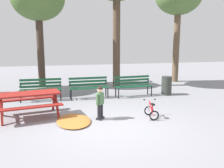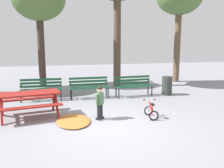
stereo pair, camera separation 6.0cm
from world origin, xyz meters
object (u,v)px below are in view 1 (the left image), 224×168
at_px(park_bench_far_left, 41,88).
at_px(park_bench_left, 89,86).
at_px(trash_bin, 167,86).
at_px(kids_bicycle, 151,111).
at_px(park_bench_right, 133,84).
at_px(child_standing, 100,100).
at_px(picnic_table, 29,98).

xyz_separation_m(park_bench_far_left, park_bench_left, (1.90, -0.03, 0.00)).
bearing_deg(park_bench_left, trash_bin, -4.05).
xyz_separation_m(park_bench_far_left, trash_bin, (5.29, -0.27, -0.11)).
bearing_deg(kids_bicycle, park_bench_far_left, 137.21).
xyz_separation_m(park_bench_far_left, park_bench_right, (3.79, -0.14, 0.00)).
bearing_deg(park_bench_far_left, park_bench_left, -1.02).
bearing_deg(park_bench_far_left, trash_bin, -2.97).
bearing_deg(kids_bicycle, child_standing, 171.18).
distance_m(park_bench_far_left, park_bench_right, 3.79).
relative_size(park_bench_right, kids_bicycle, 2.79).
xyz_separation_m(picnic_table, park_bench_left, (2.13, 2.12, -0.08)).
relative_size(picnic_table, child_standing, 2.01).
distance_m(picnic_table, kids_bicycle, 3.75).
bearing_deg(park_bench_far_left, child_standing, -57.62).
distance_m(park_bench_far_left, child_standing, 3.41).
relative_size(kids_bicycle, trash_bin, 0.72).
bearing_deg(child_standing, picnic_table, 160.68).
bearing_deg(trash_bin, park_bench_far_left, 177.03).
height_order(park_bench_far_left, park_bench_right, same).
bearing_deg(park_bench_right, trash_bin, -5.18).
bearing_deg(park_bench_left, park_bench_far_left, 178.98).
xyz_separation_m(park_bench_left, child_standing, (-0.07, -2.84, 0.07)).
bearing_deg(picnic_table, park_bench_left, 44.84).
distance_m(park_bench_right, trash_bin, 1.50).
distance_m(picnic_table, park_bench_far_left, 2.17).
bearing_deg(picnic_table, park_bench_right, 26.60).
xyz_separation_m(picnic_table, kids_bicycle, (3.60, -0.96, -0.39)).
bearing_deg(picnic_table, kids_bicycle, -14.95).
relative_size(picnic_table, park_bench_far_left, 1.25).
bearing_deg(park_bench_far_left, kids_bicycle, -42.79).
relative_size(park_bench_right, child_standing, 1.63).
xyz_separation_m(kids_bicycle, trash_bin, (1.92, 2.84, 0.20)).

